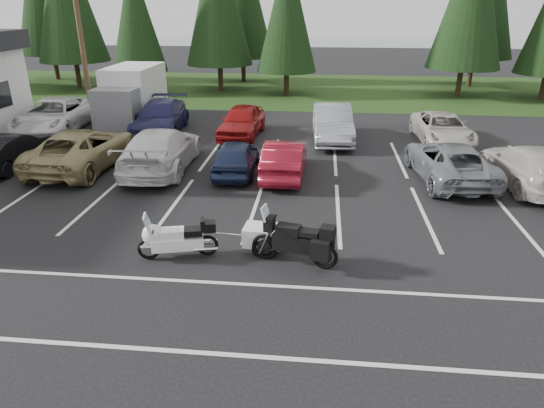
{
  "coord_description": "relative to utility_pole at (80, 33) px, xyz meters",
  "views": [
    {
      "loc": [
        2.53,
        -13.29,
        6.27
      ],
      "look_at": [
        1.22,
        -0.5,
        0.84
      ],
      "focal_mm": 32.0,
      "sensor_mm": 36.0,
      "label": 1
    }
  ],
  "objects": [
    {
      "name": "ground",
      "position": [
        10.0,
        -12.0,
        -4.7
      ],
      "size": [
        120.0,
        120.0,
        0.0
      ],
      "primitive_type": "plane",
      "color": "black",
      "rests_on": "ground"
    },
    {
      "name": "grass_strip",
      "position": [
        10.0,
        12.0,
        -4.69
      ],
      "size": [
        80.0,
        16.0,
        0.01
      ],
      "primitive_type": "cube",
      "color": "#1E3A12",
      "rests_on": "ground"
    },
    {
      "name": "lake_water",
      "position": [
        14.0,
        43.0,
        -4.7
      ],
      "size": [
        70.0,
        50.0,
        0.02
      ],
      "primitive_type": "cube",
      "color": "slate",
      "rests_on": "ground"
    },
    {
      "name": "utility_pole",
      "position": [
        0.0,
        0.0,
        0.0
      ],
      "size": [
        1.6,
        0.26,
        9.0
      ],
      "color": "#473321",
      "rests_on": "ground"
    },
    {
      "name": "box_truck",
      "position": [
        2.0,
        0.5,
        -3.25
      ],
      "size": [
        2.4,
        5.6,
        2.9
      ],
      "primitive_type": null,
      "color": "silver",
      "rests_on": "ground"
    },
    {
      "name": "stall_markings",
      "position": [
        10.0,
        -10.0,
        -4.69
      ],
      "size": [
        32.0,
        16.0,
        0.01
      ],
      "primitive_type": "cube",
      "color": "silver",
      "rests_on": "ground"
    },
    {
      "name": "conifer_3",
      "position": [
        -0.5,
        9.4,
        0.57
      ],
      "size": [
        3.87,
        3.87,
        9.02
      ],
      "color": "#332316",
      "rests_on": "ground"
    },
    {
      "name": "conifer_5",
      "position": [
        10.0,
        9.6,
        0.93
      ],
      "size": [
        4.14,
        4.14,
        9.63
      ],
      "color": "#332316",
      "rests_on": "ground"
    },
    {
      "name": "car_near_1",
      "position": [
        0.17,
        -7.72,
        -3.99
      ],
      "size": [
        1.65,
        4.32,
        1.41
      ],
      "primitive_type": "imported",
      "rotation": [
        0.0,
        0.0,
        3.1
      ],
      "color": "black",
      "rests_on": "ground"
    },
    {
      "name": "car_near_2",
      "position": [
        3.1,
        -7.46,
        -3.9
      ],
      "size": [
        2.85,
        5.81,
        1.59
      ],
      "primitive_type": "imported",
      "rotation": [
        0.0,
        0.0,
        3.1
      ],
      "color": "#978757",
      "rests_on": "ground"
    },
    {
      "name": "car_near_3",
      "position": [
        6.3,
        -7.39,
        -3.87
      ],
      "size": [
        2.53,
        5.8,
        1.66
      ],
      "primitive_type": "imported",
      "rotation": [
        0.0,
        0.0,
        3.18
      ],
      "color": "silver",
      "rests_on": "ground"
    },
    {
      "name": "car_near_4",
      "position": [
        9.31,
        -7.51,
        -4.03
      ],
      "size": [
        1.7,
        3.95,
        1.33
      ],
      "primitive_type": "imported",
      "rotation": [
        0.0,
        0.0,
        3.18
      ],
      "color": "#19223F",
      "rests_on": "ground"
    },
    {
      "name": "car_near_5",
      "position": [
        11.22,
        -7.63,
        -4.0
      ],
      "size": [
        1.54,
        4.26,
        1.39
      ],
      "primitive_type": "imported",
      "rotation": [
        0.0,
        0.0,
        3.13
      ],
      "color": "maroon",
      "rests_on": "ground"
    },
    {
      "name": "car_near_6",
      "position": [
        17.37,
        -7.46,
        -3.97
      ],
      "size": [
        2.85,
        5.4,
        1.45
      ],
      "primitive_type": "imported",
      "rotation": [
        0.0,
        0.0,
        3.23
      ],
      "color": "gray",
      "rests_on": "ground"
    },
    {
      "name": "car_near_7",
      "position": [
        20.05,
        -7.83,
        -3.95
      ],
      "size": [
        2.5,
        5.28,
        1.49
      ],
      "primitive_type": "imported",
      "rotation": [
        0.0,
        0.0,
        3.22
      ],
      "color": "beige",
      "rests_on": "ground"
    },
    {
      "name": "car_far_0",
      "position": [
        -1.05,
        -2.02,
        -3.88
      ],
      "size": [
        3.31,
        6.16,
        1.64
      ],
      "primitive_type": "imported",
      "rotation": [
        0.0,
        0.0,
        0.1
      ],
      "color": "white",
      "rests_on": "ground"
    },
    {
      "name": "car_far_1",
      "position": [
        4.45,
        -1.76,
        -3.9
      ],
      "size": [
        2.69,
        5.64,
        1.59
      ],
      "primitive_type": "imported",
      "rotation": [
        0.0,
        0.0,
        0.09
      ],
      "color": "#1B1A43",
      "rests_on": "ground"
    },
    {
      "name": "car_far_2",
      "position": [
        8.66,
        -1.98,
        -3.94
      ],
      "size": [
        2.08,
        4.56,
        1.52
      ],
      "primitive_type": "imported",
      "rotation": [
        0.0,
        0.0,
        -0.07
      ],
      "color": "maroon",
      "rests_on": "ground"
    },
    {
      "name": "car_far_3",
      "position": [
        13.09,
        -2.32,
        -3.87
      ],
      "size": [
        2.01,
        5.11,
        1.66
      ],
      "primitive_type": "imported",
      "rotation": [
        0.0,
        0.0,
        0.05
      ],
      "color": "gray",
      "rests_on": "ground"
    },
    {
      "name": "car_far_4",
      "position": [
        18.25,
        -2.2,
        -4.02
      ],
      "size": [
        2.44,
        4.97,
        1.36
      ],
      "primitive_type": "imported",
      "rotation": [
        0.0,
        0.0,
        0.04
      ],
      "color": "beige",
      "rests_on": "ground"
    },
    {
      "name": "touring_motorcycle",
      "position": [
        8.94,
        -14.35,
        -4.06
      ],
      "size": [
        2.41,
        1.24,
        1.28
      ],
      "primitive_type": null,
      "rotation": [
        0.0,
        0.0,
        0.24
      ],
      "color": "white",
      "rests_on": "ground"
    },
    {
      "name": "cargo_trailer",
      "position": [
        11.11,
        -13.7,
        -4.35
      ],
      "size": [
        1.57,
        0.96,
        0.7
      ],
      "primitive_type": null,
      "rotation": [
        0.0,
        0.0,
        -0.08
      ],
      "color": "white",
      "rests_on": "ground"
    },
    {
      "name": "adventure_motorcycle",
      "position": [
        11.98,
        -14.38,
        -3.93
      ],
      "size": [
        2.65,
        1.44,
        1.53
      ],
      "primitive_type": null,
      "rotation": [
        0.0,
        0.0,
        -0.23
      ],
      "color": "black",
      "rests_on": "ground"
    }
  ]
}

